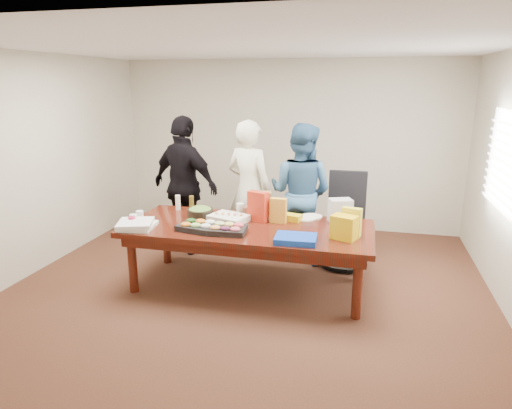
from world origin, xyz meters
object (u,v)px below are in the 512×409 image
(salad_bowl, at_px, (200,213))
(office_chair, at_px, (345,223))
(sheet_cake, at_px, (229,218))
(conference_table, at_px, (249,257))
(person_right, at_px, (300,193))
(person_center, at_px, (249,189))

(salad_bowl, bearing_deg, office_chair, 22.20)
(sheet_cake, relative_size, salad_bowl, 1.36)
(conference_table, xyz_separation_m, salad_bowl, (-0.66, 0.20, 0.43))
(salad_bowl, bearing_deg, person_right, 37.70)
(sheet_cake, bearing_deg, salad_bowl, -173.26)
(office_chair, bearing_deg, sheet_cake, -151.32)
(conference_table, relative_size, sheet_cake, 6.51)
(person_right, xyz_separation_m, sheet_cake, (-0.71, -0.93, -0.13))
(person_center, xyz_separation_m, salad_bowl, (-0.41, -0.79, -0.13))
(conference_table, relative_size, person_right, 1.53)
(person_right, relative_size, sheet_cake, 4.27)
(person_center, relative_size, salad_bowl, 5.93)
(salad_bowl, bearing_deg, person_center, 62.73)
(conference_table, height_order, person_right, person_right)
(person_center, distance_m, person_right, 0.69)
(conference_table, relative_size, person_center, 1.50)
(conference_table, height_order, salad_bowl, salad_bowl)
(conference_table, xyz_separation_m, sheet_cake, (-0.27, 0.12, 0.41))
(person_right, height_order, sheet_cake, person_right)
(office_chair, relative_size, person_right, 0.64)
(person_right, xyz_separation_m, salad_bowl, (-1.10, -0.85, -0.12))
(office_chair, relative_size, person_center, 0.63)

